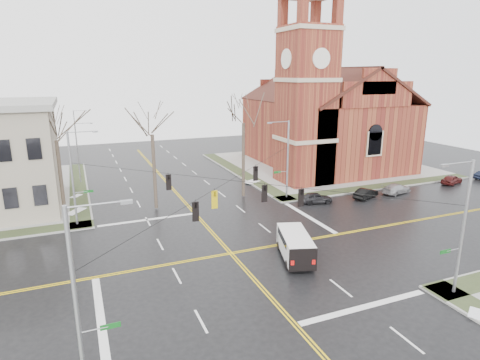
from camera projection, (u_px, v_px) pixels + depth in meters
name	position (u px, v px, depth m)	size (l,w,h in m)	color
ground	(231.00, 253.00, 32.80)	(120.00, 120.00, 0.00)	black
sidewalks	(231.00, 252.00, 32.78)	(80.00, 80.00, 0.17)	gray
road_markings	(231.00, 253.00, 32.79)	(100.00, 100.00, 0.01)	gold
church	(322.00, 113.00, 61.91)	(24.28, 27.48, 27.50)	maroon
signal_pole_ne	(286.00, 157.00, 45.98)	(2.75, 0.22, 9.00)	gray
signal_pole_nw	(74.00, 176.00, 37.63)	(2.75, 0.22, 9.00)	gray
signal_pole_se	(462.00, 225.00, 25.42)	(2.75, 0.22, 9.00)	gray
signal_pole_sw	(80.00, 298.00, 17.08)	(2.75, 0.22, 9.00)	gray
span_wires	(230.00, 180.00, 31.21)	(23.02, 23.02, 0.03)	black
traffic_signals	(234.00, 192.00, 30.80)	(8.21, 8.26, 1.30)	black
streetlight_north_a	(79.00, 150.00, 52.74)	(2.30, 0.20, 8.00)	gray
streetlight_north_b	(76.00, 131.00, 70.62)	(2.30, 0.20, 8.00)	gray
cargo_van	(295.00, 243.00, 31.77)	(3.62, 5.75, 2.05)	white
parked_car_a	(316.00, 198.00, 45.41)	(1.47, 3.65, 1.24)	black
parked_car_b	(366.00, 193.00, 47.18)	(1.29, 3.69, 1.22)	black
parked_car_c	(397.00, 189.00, 49.12)	(1.70, 4.18, 1.21)	#A3A2A5
parked_car_d	(452.00, 179.00, 53.35)	(1.48, 3.69, 1.26)	#4B1615
tree_nw_far	(56.00, 135.00, 38.44)	(4.00, 4.00, 11.79)	#382D23
tree_nw_near	(152.00, 130.00, 41.32)	(4.00, 4.00, 11.98)	#382D23
tree_ne	(243.00, 118.00, 45.50)	(4.00, 4.00, 12.97)	#382D23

